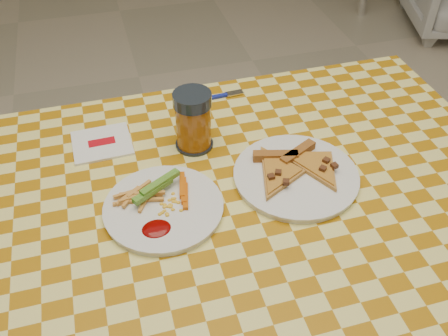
{
  "coord_description": "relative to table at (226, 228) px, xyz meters",
  "views": [
    {
      "loc": [
        -0.19,
        -0.67,
        1.48
      ],
      "look_at": [
        0.02,
        0.08,
        0.78
      ],
      "focal_mm": 40.0,
      "sensor_mm": 36.0,
      "label": 1
    }
  ],
  "objects": [
    {
      "name": "pizza_slices",
      "position": [
        0.16,
        0.04,
        0.09
      ],
      "size": [
        0.26,
        0.22,
        0.02
      ],
      "color": "gold",
      "rests_on": "plate_right"
    },
    {
      "name": "fork",
      "position": [
        0.08,
        0.37,
        0.08
      ],
      "size": [
        0.14,
        0.02,
        0.01
      ],
      "rotation": [
        0.0,
        0.0,
        0.06
      ],
      "color": "#152296",
      "rests_on": "table"
    },
    {
      "name": "napkin",
      "position": [
        -0.22,
        0.26,
        0.08
      ],
      "size": [
        0.13,
        0.12,
        0.01
      ],
      "rotation": [
        0.0,
        0.0,
        0.03
      ],
      "color": "white",
      "rests_on": "table"
    },
    {
      "name": "table",
      "position": [
        0.0,
        0.0,
        0.0
      ],
      "size": [
        1.28,
        0.88,
        0.76
      ],
      "color": "silver",
      "rests_on": "ground"
    },
    {
      "name": "drink_glass",
      "position": [
        -0.02,
        0.2,
        0.14
      ],
      "size": [
        0.09,
        0.09,
        0.14
      ],
      "color": "black",
      "rests_on": "table"
    },
    {
      "name": "fries_veggies",
      "position": [
        -0.13,
        0.03,
        0.1
      ],
      "size": [
        0.17,
        0.16,
        0.04
      ],
      "color": "#F5A84E",
      "rests_on": "plate_left"
    },
    {
      "name": "plate_right",
      "position": [
        0.16,
        0.03,
        0.08
      ],
      "size": [
        0.29,
        0.29,
        0.01
      ],
      "primitive_type": "cylinder",
      "rotation": [
        0.0,
        0.0,
        0.15
      ],
      "color": "white",
      "rests_on": "table"
    },
    {
      "name": "plate_left",
      "position": [
        -0.12,
        0.01,
        0.08
      ],
      "size": [
        0.25,
        0.25,
        0.01
      ],
      "primitive_type": "cylinder",
      "rotation": [
        0.0,
        0.0,
        0.08
      ],
      "color": "white",
      "rests_on": "table"
    }
  ]
}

